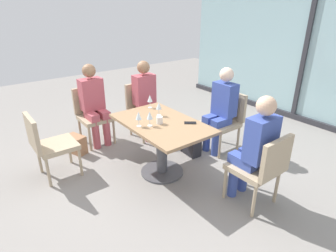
{
  "coord_description": "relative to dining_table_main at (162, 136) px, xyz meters",
  "views": [
    {
      "loc": [
        2.59,
        -1.86,
        2.09
      ],
      "look_at": [
        0.0,
        0.1,
        0.65
      ],
      "focal_mm": 30.04,
      "sensor_mm": 36.0,
      "label": 1
    }
  ],
  "objects": [
    {
      "name": "wine_glass_0",
      "position": [
        -0.06,
        -0.29,
        0.33
      ],
      "size": [
        0.07,
        0.07,
        0.18
      ],
      "color": "silver",
      "rests_on": "dining_table_main"
    },
    {
      "name": "dining_table_main",
      "position": [
        0.0,
        0.0,
        0.0
      ],
      "size": [
        1.28,
        0.79,
        0.73
      ],
      "color": "#997551",
      "rests_on": "ground_plane"
    },
    {
      "name": "person_near_window",
      "position": [
        -0.0,
        1.07,
        0.17
      ],
      "size": [
        0.34,
        0.39,
        1.26
      ],
      "color": "#384C9E",
      "rests_on": "ground_plane"
    },
    {
      "name": "window_wall_backdrop",
      "position": [
        0.0,
        3.2,
        0.68
      ],
      "size": [
        5.48,
        0.1,
        2.7
      ],
      "color": "#93B7BC",
      "rests_on": "ground_plane"
    },
    {
      "name": "person_side_end",
      "position": [
        -1.33,
        -0.31,
        0.17
      ],
      "size": [
        0.39,
        0.34,
        1.26
      ],
      "color": "#B24C56",
      "rests_on": "ground_plane"
    },
    {
      "name": "cell_phone_on_table",
      "position": [
        0.24,
        0.26,
        0.2
      ],
      "size": [
        0.14,
        0.16,
        0.01
      ],
      "primitive_type": "cube",
      "rotation": [
        0.0,
        0.0,
        -0.67
      ],
      "color": "black",
      "rests_on": "dining_table_main"
    },
    {
      "name": "chair_front_left",
      "position": [
        -0.78,
        -1.18,
        -0.04
      ],
      "size": [
        0.46,
        0.5,
        0.87
      ],
      "color": "tan",
      "rests_on": "ground_plane"
    },
    {
      "name": "person_far_left",
      "position": [
        -1.05,
        0.46,
        0.17
      ],
      "size": [
        0.39,
        0.34,
        1.26
      ],
      "color": "#B24C56",
      "rests_on": "ground_plane"
    },
    {
      "name": "coffee_cup",
      "position": [
        0.02,
        -0.05,
        0.24
      ],
      "size": [
        0.08,
        0.08,
        0.09
      ],
      "primitive_type": "cylinder",
      "color": "white",
      "rests_on": "dining_table_main"
    },
    {
      "name": "ground_plane",
      "position": [
        0.0,
        0.0,
        -0.53
      ],
      "size": [
        12.0,
        12.0,
        0.0
      ],
      "primitive_type": "plane",
      "color": "gray"
    },
    {
      "name": "chair_far_left",
      "position": [
        -1.16,
        0.46,
        -0.04
      ],
      "size": [
        0.5,
        0.46,
        0.87
      ],
      "color": "tan",
      "rests_on": "ground_plane"
    },
    {
      "name": "handbag_0",
      "position": [
        -0.15,
        0.64,
        -0.39
      ],
      "size": [
        0.31,
        0.18,
        0.28
      ],
      "primitive_type": "cube",
      "rotation": [
        0.0,
        0.0,
        -0.05
      ],
      "color": "#232328",
      "rests_on": "ground_plane"
    },
    {
      "name": "wine_glass_1",
      "position": [
        -0.2,
        0.1,
        0.33
      ],
      "size": [
        0.07,
        0.07,
        0.18
      ],
      "color": "silver",
      "rests_on": "dining_table_main"
    },
    {
      "name": "chair_far_right",
      "position": [
        1.16,
        0.46,
        -0.04
      ],
      "size": [
        0.5,
        0.46,
        0.87
      ],
      "color": "tan",
      "rests_on": "ground_plane"
    },
    {
      "name": "person_far_right",
      "position": [
        1.05,
        0.46,
        0.17
      ],
      "size": [
        0.39,
        0.34,
        1.26
      ],
      "color": "#384C9E",
      "rests_on": "ground_plane"
    },
    {
      "name": "handbag_1",
      "position": [
        -1.21,
        -0.7,
        -0.39
      ],
      "size": [
        0.34,
        0.25,
        0.28
      ],
      "primitive_type": "cube",
      "rotation": [
        0.0,
        0.0,
        0.33
      ],
      "color": "#A3704C",
      "rests_on": "ground_plane"
    },
    {
      "name": "wine_glass_3",
      "position": [
        0.01,
        -0.18,
        0.33
      ],
      "size": [
        0.07,
        0.07,
        0.18
      ],
      "color": "silver",
      "rests_on": "dining_table_main"
    },
    {
      "name": "chair_side_end",
      "position": [
        -1.44,
        -0.31,
        -0.04
      ],
      "size": [
        0.5,
        0.46,
        0.87
      ],
      "color": "tan",
      "rests_on": "ground_plane"
    },
    {
      "name": "wine_glass_2",
      "position": [
        -0.52,
        0.18,
        0.33
      ],
      "size": [
        0.07,
        0.07,
        0.18
      ],
      "color": "silver",
      "rests_on": "dining_table_main"
    },
    {
      "name": "chair_near_window",
      "position": [
        0.0,
        1.18,
        -0.04
      ],
      "size": [
        0.46,
        0.51,
        0.87
      ],
      "color": "tan",
      "rests_on": "ground_plane"
    }
  ]
}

